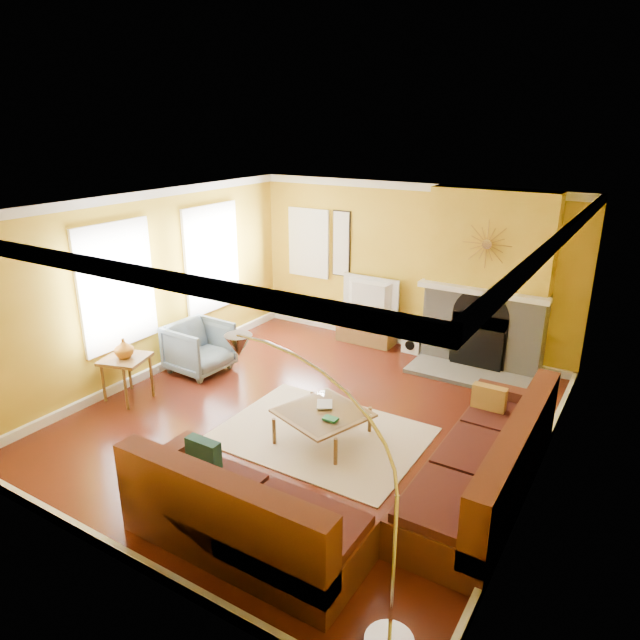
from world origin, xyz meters
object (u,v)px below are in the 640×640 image
Objects in this scene: sectional_sofa at (364,443)px; side_table at (128,378)px; armchair at (199,348)px; arc_lamp at (320,495)px; coffee_table at (323,425)px; media_console at (367,327)px.

side_table is at bearing 180.00° from sectional_sofa.
armchair is at bearing 160.56° from sectional_sofa.
coffee_table is at bearing 120.84° from arc_lamp.
sectional_sofa is 3.60m from side_table.
sectional_sofa is 3.78× the size of media_console.
sectional_sofa is 3.61m from armchair.
armchair reaches higher than coffee_table.
arc_lamp is at bearing -22.45° from side_table.
armchair is 1.37× the size of side_table.
coffee_table is 0.43× the size of arc_lamp.
coffee_table is 1.10× the size of armchair.
media_console is at bearing 107.88° from coffee_table.
side_table is at bearing -116.57° from media_console.
arc_lamp reaches higher than side_table.
armchair is (-1.60, -2.40, 0.11)m from media_console.
media_console is at bearing 116.57° from sectional_sofa.
side_table is (-2.80, -0.50, 0.12)m from coffee_table.
coffee_table is at bearing -102.12° from armchair.
armchair reaches higher than media_console.
arc_lamp reaches higher than coffee_table.
armchair is 4.92m from arc_lamp.
arc_lamp is (4.11, -1.70, 0.78)m from side_table.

